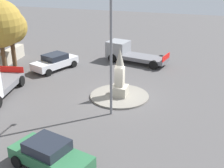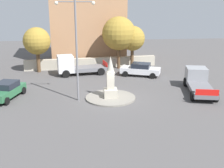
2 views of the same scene
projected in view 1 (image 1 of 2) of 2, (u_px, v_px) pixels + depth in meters
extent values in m
plane|color=#4F4C4C|center=(119.00, 97.00, 22.25)|extent=(80.00, 80.00, 0.00)
cylinder|color=gray|center=(119.00, 96.00, 22.23)|extent=(4.32, 4.32, 0.13)
cube|color=#B2AA99|center=(119.00, 91.00, 22.06)|extent=(1.12, 1.12, 0.73)
cube|color=#B2AA99|center=(120.00, 77.00, 21.65)|extent=(0.62, 0.62, 1.44)
cone|color=#B2AA99|center=(120.00, 58.00, 21.12)|extent=(0.68, 0.68, 1.40)
cylinder|color=slate|center=(111.00, 51.00, 18.14)|extent=(0.16, 0.16, 8.59)
cube|color=#2D6B42|center=(51.00, 157.00, 14.35)|extent=(2.73, 4.42, 0.59)
cube|color=#1E232D|center=(47.00, 146.00, 14.24)|extent=(2.01, 2.23, 0.52)
cylinder|color=black|center=(86.00, 163.00, 14.41)|extent=(0.38, 0.68, 0.64)
cylinder|color=black|center=(42.00, 145.00, 15.85)|extent=(0.38, 0.68, 0.64)
cylinder|color=black|center=(17.00, 162.00, 14.52)|extent=(0.38, 0.68, 0.64)
cube|color=silver|center=(55.00, 63.00, 27.66)|extent=(4.70, 3.25, 0.63)
cube|color=#1E232D|center=(55.00, 57.00, 27.48)|extent=(2.44, 2.23, 0.51)
cylinder|color=black|center=(48.00, 73.00, 26.17)|extent=(0.68, 0.44, 0.64)
cylinder|color=black|center=(36.00, 68.00, 27.19)|extent=(0.68, 0.44, 0.64)
cylinder|color=black|center=(74.00, 64.00, 28.36)|extent=(0.68, 0.44, 0.64)
cylinder|color=black|center=(61.00, 60.00, 29.39)|extent=(0.68, 0.44, 0.64)
cube|color=gray|center=(118.00, 49.00, 30.18)|extent=(2.28, 2.29, 1.51)
cube|color=slate|center=(146.00, 58.00, 29.01)|extent=(2.75, 4.43, 0.36)
cube|color=red|center=(166.00, 57.00, 27.92)|extent=(1.80, 0.45, 0.50)
cylinder|color=black|center=(112.00, 58.00, 29.75)|extent=(0.45, 0.88, 0.84)
cylinder|color=black|center=(121.00, 53.00, 31.29)|extent=(0.45, 0.88, 0.84)
cylinder|color=black|center=(153.00, 65.00, 27.76)|extent=(0.45, 0.88, 0.84)
cylinder|color=black|center=(161.00, 60.00, 29.30)|extent=(0.45, 0.88, 0.84)
cube|color=slate|center=(2.00, 83.00, 23.05)|extent=(4.10, 2.73, 0.43)
cube|color=red|center=(12.00, 69.00, 24.59)|extent=(0.41, 2.00, 0.50)
cylinder|color=black|center=(21.00, 81.00, 24.04)|extent=(0.88, 0.42, 0.84)
cylinder|color=brown|center=(13.00, 52.00, 28.32)|extent=(0.41, 0.41, 2.67)
sphere|color=olive|center=(10.00, 27.00, 27.41)|extent=(3.07, 3.07, 3.07)
cylinder|color=brown|center=(4.00, 56.00, 26.68)|extent=(0.38, 0.38, 2.94)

